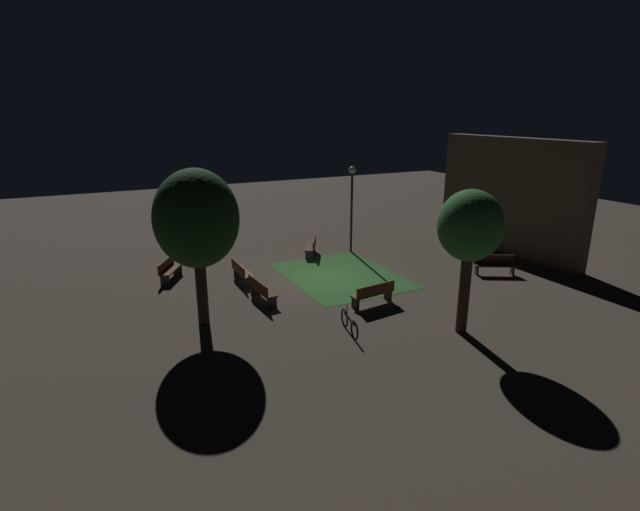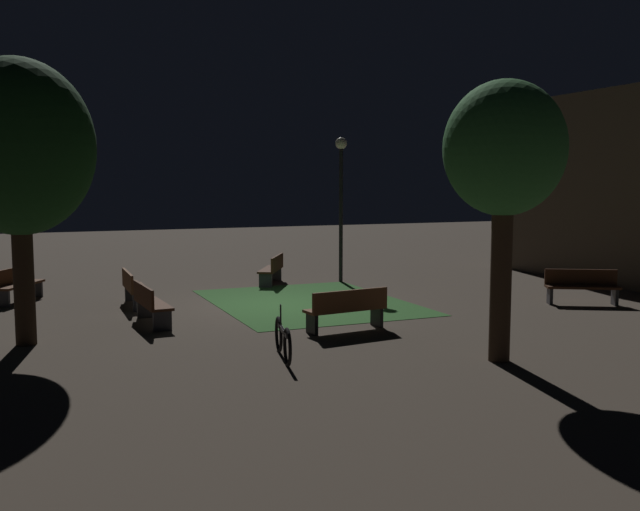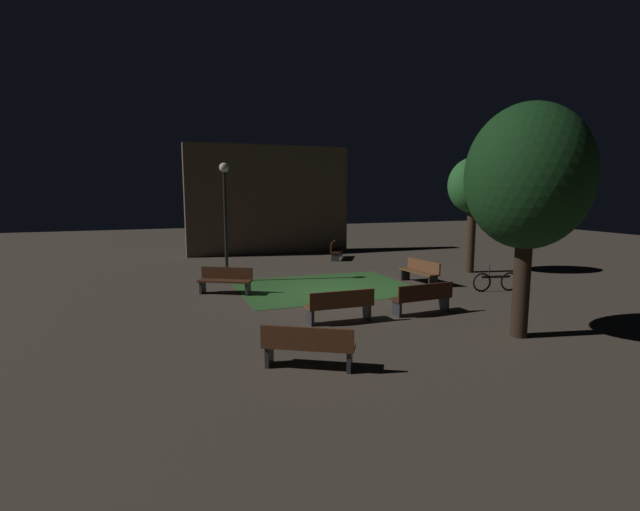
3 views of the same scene
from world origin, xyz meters
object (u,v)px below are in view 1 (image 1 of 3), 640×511
(bicycle, at_px, (349,324))
(bench_lawn_edge, at_px, (494,264))
(bench_path_side, at_px, (241,271))
(bench_corner, at_px, (373,293))
(tree_back_left, at_px, (196,220))
(tree_near_wall, at_px, (470,228))
(bench_front_right, at_px, (312,246))
(bench_back_row, at_px, (261,290))
(lamp_post_path_center, at_px, (352,194))
(bench_near_trees, at_px, (169,268))

(bicycle, bearing_deg, bench_lawn_edge, 104.61)
(bench_path_side, relative_size, bench_lawn_edge, 1.00)
(bench_path_side, relative_size, bench_corner, 0.98)
(tree_back_left, bearing_deg, bicycle, 54.83)
(bench_lawn_edge, distance_m, tree_near_wall, 7.45)
(bench_corner, bearing_deg, bench_lawn_edge, 95.15)
(bench_lawn_edge, distance_m, bench_front_right, 8.88)
(bench_back_row, height_order, bench_front_right, same)
(bench_back_row, xyz_separation_m, tree_near_wall, (5.57, 5.07, 3.11))
(bench_front_right, bearing_deg, tree_back_left, -50.13)
(tree_back_left, height_order, bicycle, tree_back_left)
(lamp_post_path_center, bearing_deg, bench_path_side, -73.66)
(bench_path_side, relative_size, tree_near_wall, 0.37)
(bench_back_row, height_order, bench_corner, same)
(lamp_post_path_center, bearing_deg, bench_back_row, -56.11)
(tree_back_left, bearing_deg, bench_lawn_edge, 87.36)
(bench_near_trees, xyz_separation_m, bench_front_right, (-0.49, 7.21, 0.00))
(tree_back_left, bearing_deg, lamp_post_path_center, 121.03)
(bench_corner, bearing_deg, bicycle, -50.11)
(lamp_post_path_center, bearing_deg, bench_lawn_edge, 33.17)
(bench_corner, bearing_deg, tree_back_left, -101.15)
(bench_lawn_edge, xyz_separation_m, bench_front_right, (-6.46, -6.09, 0.00))
(bench_corner, relative_size, lamp_post_path_center, 0.41)
(bench_path_side, xyz_separation_m, bench_lawn_edge, (4.15, 10.59, 0.00))
(tree_near_wall, xyz_separation_m, lamp_post_path_center, (-10.01, 1.54, -0.54))
(bench_path_side, bearing_deg, bench_corner, 37.76)
(bench_back_row, relative_size, tree_near_wall, 0.38)
(bench_lawn_edge, distance_m, lamp_post_path_center, 7.71)
(bench_corner, relative_size, bench_front_right, 1.02)
(lamp_post_path_center, height_order, bicycle, lamp_post_path_center)
(lamp_post_path_center, bearing_deg, tree_back_left, -58.97)
(tree_back_left, bearing_deg, bench_near_trees, -177.83)
(bench_lawn_edge, xyz_separation_m, tree_near_wall, (3.92, -5.52, 3.11))
(lamp_post_path_center, distance_m, bicycle, 10.14)
(tree_near_wall, height_order, lamp_post_path_center, tree_near_wall)
(bench_front_right, relative_size, bicycle, 1.08)
(bench_near_trees, bearing_deg, lamp_post_path_center, 90.77)
(bench_path_side, relative_size, lamp_post_path_center, 0.40)
(bench_path_side, distance_m, tree_back_left, 5.42)
(bench_path_side, distance_m, bench_corner, 6.04)
(bench_path_side, height_order, bicycle, bicycle)
(bench_path_side, bearing_deg, bench_front_right, 117.13)
(bench_corner, height_order, bench_front_right, same)
(bench_near_trees, distance_m, bicycle, 9.37)
(tree_near_wall, distance_m, tree_back_left, 8.83)
(bench_front_right, bearing_deg, bench_back_row, -43.09)
(bench_path_side, bearing_deg, tree_near_wall, 32.13)
(bench_back_row, relative_size, bicycle, 1.10)
(bench_lawn_edge, relative_size, bicycle, 1.09)
(bicycle, bearing_deg, tree_near_wall, 65.02)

